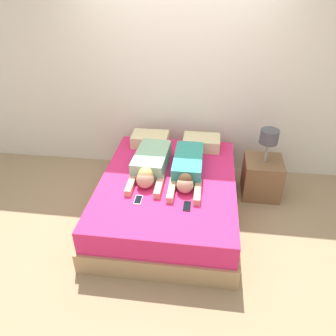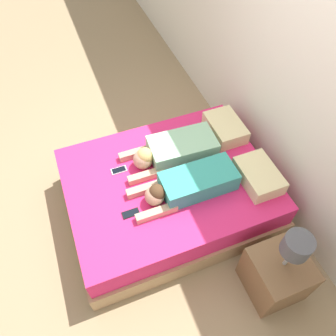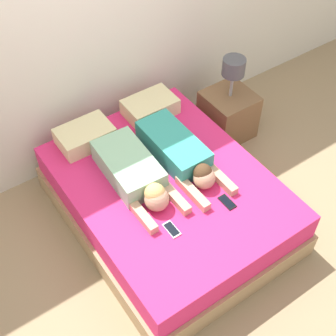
% 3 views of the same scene
% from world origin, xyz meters
% --- Properties ---
extents(ground_plane, '(12.00, 12.00, 0.00)m').
position_xyz_m(ground_plane, '(0.00, 0.00, 0.00)').
color(ground_plane, '#9E8460').
extents(wall_back, '(12.00, 0.06, 2.60)m').
position_xyz_m(wall_back, '(0.00, 1.14, 1.30)').
color(wall_back, silver).
rests_on(wall_back, ground_plane).
extents(bed, '(1.56, 1.99, 0.50)m').
position_xyz_m(bed, '(0.00, 0.00, 0.25)').
color(bed, tan).
rests_on(bed, ground_plane).
extents(pillow_head_left, '(0.47, 0.32, 0.15)m').
position_xyz_m(pillow_head_left, '(-0.34, 0.78, 0.58)').
color(pillow_head_left, beige).
rests_on(pillow_head_left, bed).
extents(pillow_head_right, '(0.47, 0.32, 0.15)m').
position_xyz_m(pillow_head_right, '(0.34, 0.78, 0.58)').
color(pillow_head_right, beige).
rests_on(pillow_head_right, bed).
extents(person_left, '(0.39, 0.94, 0.22)m').
position_xyz_m(person_left, '(-0.22, 0.14, 0.60)').
color(person_left, '#8CBF99').
rests_on(person_left, bed).
extents(person_right, '(0.34, 0.99, 0.21)m').
position_xyz_m(person_right, '(0.21, 0.12, 0.60)').
color(person_right, teal).
rests_on(person_right, bed).
extents(cell_phone_left, '(0.07, 0.15, 0.01)m').
position_xyz_m(cell_phone_left, '(-0.25, -0.41, 0.51)').
color(cell_phone_left, silver).
rests_on(cell_phone_left, bed).
extents(cell_phone_right, '(0.07, 0.15, 0.01)m').
position_xyz_m(cell_phone_right, '(0.25, -0.45, 0.51)').
color(cell_phone_right, black).
rests_on(cell_phone_right, bed).
extents(nightstand, '(0.46, 0.46, 0.91)m').
position_xyz_m(nightstand, '(1.13, 0.56, 0.29)').
color(nightstand, brown).
rests_on(nightstand, ground_plane).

